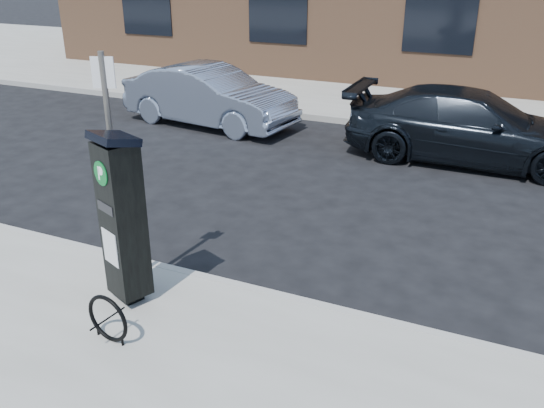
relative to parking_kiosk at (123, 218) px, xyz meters
The scene contains 9 objects.
ground 1.88m from the parking_kiosk, 34.91° to the left, with size 120.00×120.00×0.00m, color black.
sidewalk_far 14.92m from the parking_kiosk, 85.42° to the left, with size 60.00×12.00×0.15m, color gray.
curb_near 1.82m from the parking_kiosk, 34.26° to the left, with size 60.00×0.12×0.16m, color #9E9B93.
curb_far 9.00m from the parking_kiosk, 82.36° to the left, with size 60.00×0.12×0.16m, color #9E9B93.
parking_kiosk is the anchor object (origin of this frame).
sign_pole 0.54m from the parking_kiosk, 134.26° to the left, with size 0.24×0.22×2.79m.
bike_rack 1.11m from the parking_kiosk, 69.05° to the right, with size 0.54×0.11×0.54m.
car_silver 8.08m from the parking_kiosk, 113.55° to the left, with size 1.52×4.36×1.44m, color #808CA3.
car_dark 7.79m from the parking_kiosk, 68.32° to the left, with size 2.00×4.92×1.43m, color black.
Camera 1 is at (2.69, -5.38, 3.86)m, focal length 38.00 mm.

